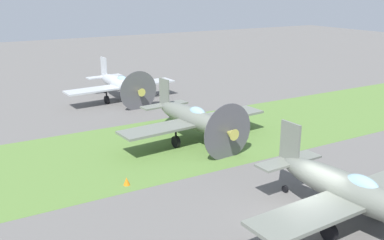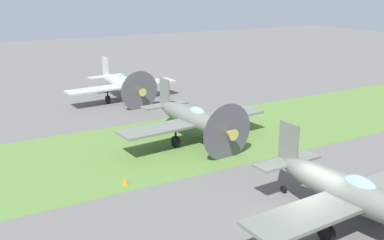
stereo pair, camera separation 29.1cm
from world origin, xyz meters
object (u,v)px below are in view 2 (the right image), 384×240
at_px(airplane_trail, 122,84).
at_px(airplane_wingman, 193,118).
at_px(runway_marker_cone, 125,181).
at_px(airplane_lead, 349,192).

bearing_deg(airplane_trail, airplane_wingman, 86.22).
distance_m(airplane_wingman, runway_marker_cone, 8.08).
height_order(airplane_lead, airplane_wingman, airplane_lead).
bearing_deg(runway_marker_cone, airplane_trail, -110.34).
height_order(airplane_lead, airplane_trail, airplane_lead).
xyz_separation_m(airplane_lead, airplane_trail, (0.47, -26.35, -0.09)).
relative_size(airplane_trail, runway_marker_cone, 24.29).
distance_m(airplane_lead, airplane_wingman, 13.18).
bearing_deg(runway_marker_cone, airplane_wingman, -146.94).
height_order(airplane_wingman, runway_marker_cone, airplane_wingman).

